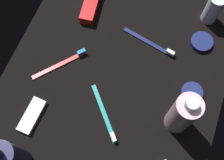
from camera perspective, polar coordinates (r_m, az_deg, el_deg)
ground_plane at (r=86.92cm, az=-0.00°, el=-0.84°), size 84.00×64.00×1.20cm
lotion_bottle at (r=77.45cm, az=-19.33°, el=-14.28°), size 6.69×6.69×18.65cm
bodywash_bottle at (r=76.74cm, az=13.65°, el=-6.51°), size 6.67×6.67×19.12cm
deodorant_stick at (r=97.18cm, az=19.19°, el=13.00°), size 4.87×4.87×10.55cm
toothbrush_navy at (r=91.96cm, az=7.81°, el=7.08°), size 4.98×17.85×2.10cm
toothbrush_red at (r=89.54cm, az=-9.59°, el=3.41°), size 14.47×12.60×2.10cm
toothbrush_teal at (r=82.85cm, az=-1.33°, el=-7.14°), size 14.30×12.79×2.10cm
snack_bar_white at (r=85.77cm, az=-15.41°, el=-6.74°), size 10.58×4.50×1.50cm
cream_tin_left at (r=87.39cm, az=15.30°, el=-2.45°), size 6.25×6.25×2.09cm
cream_tin_right at (r=95.33cm, az=17.13°, el=7.11°), size 6.86×6.86×1.57cm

